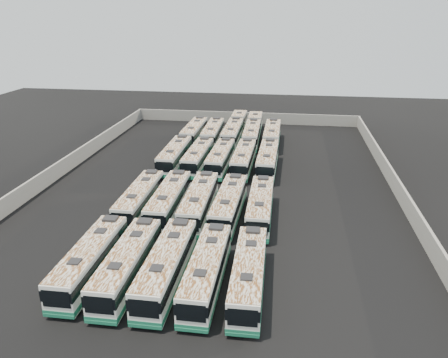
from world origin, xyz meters
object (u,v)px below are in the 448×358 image
bus_midfront_far_right (260,206)px  bus_midfront_right (229,204)px  bus_front_far_left (90,260)px  bus_front_right (206,271)px  bus_midfront_left (169,200)px  bus_midfront_center (199,202)px  bus_midback_center (220,158)px  bus_midfront_far_left (140,199)px  bus_back_far_right (272,135)px  bus_midback_left (198,157)px  bus_back_left (213,133)px  bus_back_right (253,130)px  bus_midback_far_left (175,155)px  bus_midback_far_right (268,160)px  bus_back_center (235,129)px  bus_front_left (128,264)px  bus_front_far_right (249,274)px  bus_back_far_left (194,132)px  bus_front_center (167,266)px  bus_midback_right (243,159)px

bus_midfront_far_right → bus_midfront_right: bearing=-179.0°
bus_front_far_left → bus_midfront_right: bus_midfront_right is taller
bus_front_right → bus_midfront_left: bearing=117.1°
bus_midfront_left → bus_midfront_right: 6.75m
bus_midfront_center → bus_midback_center: 15.75m
bus_midfront_far_left → bus_back_far_right: (13.54, 29.15, 0.04)m
bus_midfront_left → bus_midback_left: size_ratio=1.03×
bus_midback_center → bus_back_far_right: size_ratio=0.97×
bus_back_left → bus_midfront_right: bearing=-78.1°
bus_front_right → bus_midfront_far_left: (-10.08, 13.16, 0.01)m
bus_front_right → bus_back_right: size_ratio=0.64×
bus_midfront_left → bus_midback_far_left: bus_midfront_left is taller
bus_front_far_left → bus_midfront_right: size_ratio=1.00×
bus_midfront_center → bus_back_right: bus_midfront_center is taller
bus_midfront_left → bus_midback_far_right: bearing=56.5°
bus_back_right → bus_back_center: bearing=173.8°
bus_front_right → bus_midback_center: bearing=96.7°
bus_front_left → bus_midback_far_left: bearing=96.2°
bus_front_far_right → bus_back_far_left: bus_back_far_left is taller
bus_front_right → bus_front_far_left: bearing=179.4°
bus_front_right → bus_midfront_center: size_ratio=0.96×
bus_midback_left → bus_midback_center: bus_midback_center is taller
bus_front_right → bus_midfront_left: size_ratio=0.97×
bus_front_left → bus_back_left: bus_front_left is taller
bus_back_far_left → bus_back_center: bearing=25.8°
bus_midback_left → bus_back_center: bearing=79.7°
bus_back_left → bus_back_far_right: bus_back_far_right is taller
bus_midback_center → bus_back_center: bearing=91.2°
bus_midfront_far_right → bus_midback_left: bus_midfront_far_right is taller
bus_midfront_left → bus_back_far_left: (-3.35, 29.22, -0.03)m
bus_back_center → bus_back_right: (3.28, -0.29, -0.03)m
bus_midfront_left → bus_back_center: (3.39, 32.42, 0.00)m
bus_midfront_right → bus_front_left: bearing=-115.7°
bus_midback_far_left → bus_midback_center: bus_midback_far_left is taller
bus_front_right → bus_front_center: bearing=178.6°
bus_front_left → bus_front_far_right: (10.15, 0.05, -0.05)m
bus_front_center → bus_midback_right: (3.36, 28.82, -0.05)m
bus_midfront_right → bus_midback_left: size_ratio=1.02×
bus_midback_far_right → bus_midfront_center: bearing=-112.1°
bus_front_far_right → bus_back_right: bus_back_right is taller
bus_front_left → bus_front_right: (6.70, 0.05, -0.04)m
bus_front_right → bus_back_left: 42.73m
bus_midback_far_left → bus_midback_left: 3.48m
bus_midfront_center → bus_midback_far_right: bus_midfront_center is taller
bus_midback_far_right → bus_back_far_left: 19.01m
bus_midback_center → bus_back_far_left: bearing=117.7°
bus_midback_far_right → bus_back_far_left: (-13.49, 13.40, -0.02)m
bus_midfront_left → bus_midfront_center: bus_midfront_center is taller
bus_midfront_far_right → bus_midback_center: bearing=113.0°
bus_front_far_left → bus_back_far_right: 44.30m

